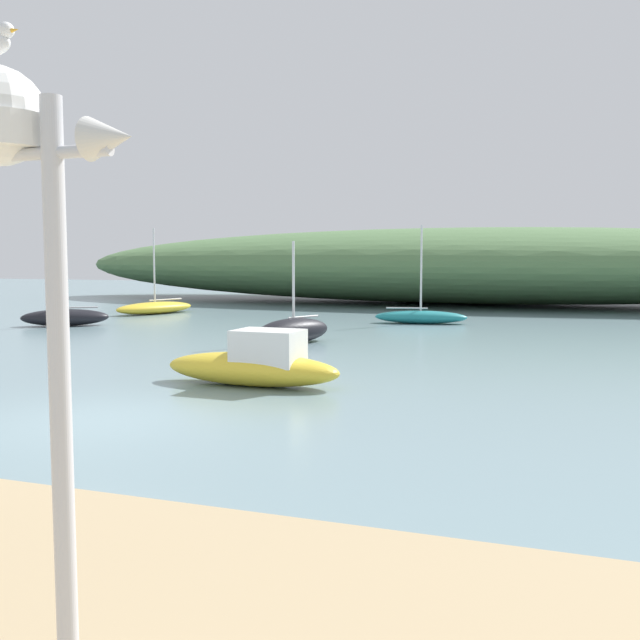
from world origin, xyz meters
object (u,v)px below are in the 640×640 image
motorboat_mid_channel (255,364)px  sailboat_inner_mooring (155,308)px  sailboat_west_reach (421,317)px  mast_structure (13,167)px  sailboat_near_shore (294,330)px  sailboat_centre_water (65,317)px

motorboat_mid_channel → sailboat_inner_mooring: size_ratio=0.88×
sailboat_inner_mooring → sailboat_west_reach: bearing=-3.2°
mast_structure → sailboat_near_shore: mast_structure is taller
mast_structure → sailboat_west_reach: bearing=96.5°
sailboat_inner_mooring → mast_structure: bearing=-58.8°
sailboat_near_shore → sailboat_west_reach: bearing=73.3°
motorboat_mid_channel → sailboat_inner_mooring: (-12.28, 15.48, -0.15)m
mast_structure → sailboat_inner_mooring: size_ratio=0.79×
sailboat_west_reach → sailboat_inner_mooring: (-12.66, 0.70, 0.01)m
sailboat_west_reach → sailboat_centre_water: 13.83m
mast_structure → sailboat_near_shore: bearing=106.8°
mast_structure → sailboat_west_reach: (-2.85, 24.91, -2.85)m
sailboat_near_shore → sailboat_centre_water: size_ratio=0.79×
sailboat_west_reach → sailboat_centre_water: sailboat_centre_water is taller
sailboat_near_shore → motorboat_mid_channel: bearing=-74.5°
motorboat_mid_channel → sailboat_near_shore: bearing=105.5°
sailboat_inner_mooring → motorboat_mid_channel: bearing=-51.6°
sailboat_near_shore → sailboat_centre_water: (-10.34, 2.24, -0.06)m
sailboat_near_shore → motorboat_mid_channel: (1.95, -7.01, 0.05)m
sailboat_west_reach → motorboat_mid_channel: bearing=-91.5°
sailboat_near_shore → sailboat_inner_mooring: bearing=140.6°
mast_structure → sailboat_centre_water: 24.98m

